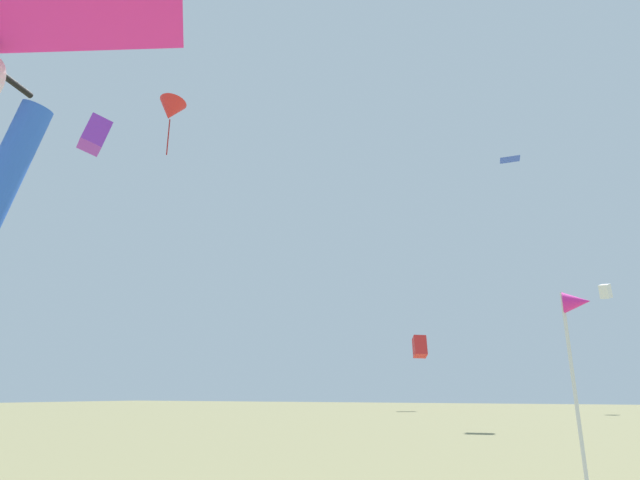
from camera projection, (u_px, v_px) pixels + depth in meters
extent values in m
cube|color=red|center=(420.00, 347.00, 34.12)|extent=(1.23, 1.42, 1.52)
cube|color=white|center=(605.00, 291.00, 31.37)|extent=(0.73, 0.92, 1.00)
cube|color=purple|center=(95.00, 135.00, 17.24)|extent=(0.97, 1.22, 1.32)
cone|color=red|center=(171.00, 110.00, 16.33)|extent=(1.02, 1.08, 0.83)
cylinder|color=maroon|center=(168.00, 137.00, 16.06)|extent=(0.04, 0.04, 1.22)
pyramid|color=blue|center=(510.00, 159.00, 21.69)|extent=(1.11, 1.11, 0.18)
cylinder|color=silver|center=(575.00, 392.00, 5.58)|extent=(0.04, 0.04, 2.18)
cone|color=#DB2393|center=(577.00, 302.00, 5.80)|extent=(0.28, 0.24, 0.24)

